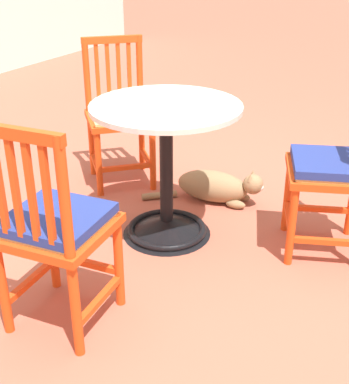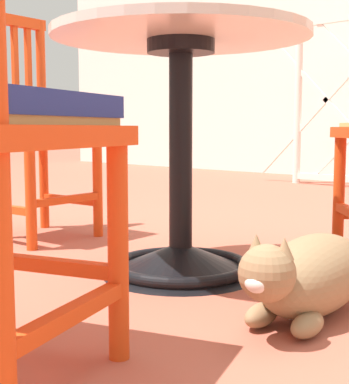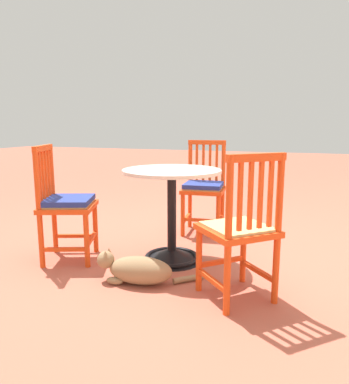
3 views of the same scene
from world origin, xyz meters
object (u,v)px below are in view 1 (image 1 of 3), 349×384
cafe_table (166,186)px  orange_chair_at_corner (334,170)px  orange_chair_facing_out (119,117)px  orange_chair_tucked_in (54,229)px  tabby_cat (218,187)px

cafe_table → orange_chair_at_corner: size_ratio=0.83×
orange_chair_facing_out → orange_chair_tucked_in: 1.44m
cafe_table → tabby_cat: (0.49, -0.09, -0.19)m
cafe_table → orange_chair_tucked_in: orange_chair_tucked_in is taller
cafe_table → orange_chair_facing_out: orange_chair_facing_out is taller
cafe_table → orange_chair_facing_out: size_ratio=0.83×
orange_chair_tucked_in → tabby_cat: bearing=-4.9°
orange_chair_facing_out → orange_chair_tucked_in: bearing=-156.1°
orange_chair_facing_out → tabby_cat: size_ratio=1.29×
cafe_table → orange_chair_facing_out: bearing=52.3°
cafe_table → orange_chair_at_corner: bearing=-71.9°
orange_chair_facing_out → orange_chair_at_corner: bearing=-98.6°
orange_chair_tucked_in → tabby_cat: size_ratio=1.29×
tabby_cat → cafe_table: bearing=170.1°
orange_chair_at_corner → tabby_cat: 0.82m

